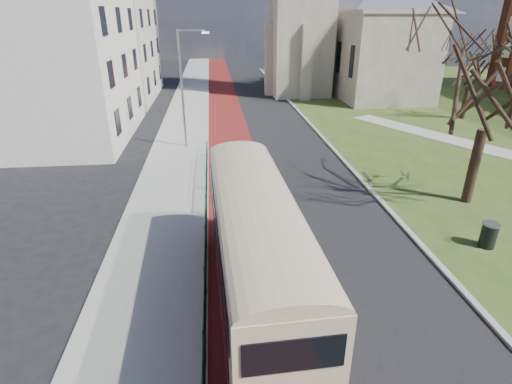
{
  "coord_description": "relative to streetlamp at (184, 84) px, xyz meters",
  "views": [
    {
      "loc": [
        -2.41,
        -10.5,
        9.04
      ],
      "look_at": [
        -0.73,
        5.1,
        2.0
      ],
      "focal_mm": 28.0,
      "sensor_mm": 36.0,
      "label": 1
    }
  ],
  "objects": [
    {
      "name": "ground",
      "position": [
        4.35,
        -18.0,
        -4.59
      ],
      "size": [
        160.0,
        160.0,
        0.0
      ],
      "primitive_type": "plane",
      "color": "black",
      "rests_on": "ground"
    },
    {
      "name": "road_carriageway",
      "position": [
        5.85,
        2.0,
        -4.59
      ],
      "size": [
        9.0,
        120.0,
        0.01
      ],
      "primitive_type": "cube",
      "color": "black",
      "rests_on": "ground"
    },
    {
      "name": "bus_lane",
      "position": [
        3.15,
        2.0,
        -4.59
      ],
      "size": [
        3.4,
        120.0,
        0.01
      ],
      "primitive_type": "cube",
      "color": "#591414",
      "rests_on": "ground"
    },
    {
      "name": "pavement_west",
      "position": [
        -0.65,
        2.0,
        -4.53
      ],
      "size": [
        4.0,
        120.0,
        0.12
      ],
      "primitive_type": "cube",
      "color": "gray",
      "rests_on": "ground"
    },
    {
      "name": "kerb_west",
      "position": [
        1.35,
        2.0,
        -4.53
      ],
      "size": [
        0.25,
        120.0,
        0.13
      ],
      "primitive_type": "cube",
      "color": "#999993",
      "rests_on": "ground"
    },
    {
      "name": "kerb_east",
      "position": [
        10.45,
        4.0,
        -4.53
      ],
      "size": [
        0.25,
        80.0,
        0.13
      ],
      "primitive_type": "cube",
      "color": "#999993",
      "rests_on": "ground"
    },
    {
      "name": "pedestrian_railing",
      "position": [
        1.4,
        -14.0,
        -4.04
      ],
      "size": [
        0.07,
        24.0,
        1.12
      ],
      "color": "#0B321A",
      "rests_on": "ground"
    },
    {
      "name": "street_block_near",
      "position": [
        -9.65,
        4.0,
        1.92
      ],
      "size": [
        10.3,
        14.3,
        13.0
      ],
      "color": "silver",
      "rests_on": "ground"
    },
    {
      "name": "street_block_far",
      "position": [
        -9.65,
        20.0,
        1.17
      ],
      "size": [
        10.3,
        16.3,
        11.5
      ],
      "color": "#B5AD99",
      "rests_on": "ground"
    },
    {
      "name": "streetlamp",
      "position": [
        0.0,
        0.0,
        0.0
      ],
      "size": [
        2.13,
        0.18,
        8.0
      ],
      "color": "gray",
      "rests_on": "pavement_west"
    },
    {
      "name": "bus",
      "position": [
        3.04,
        -18.09,
        -2.2
      ],
      "size": [
        2.69,
        10.13,
        4.2
      ],
      "rotation": [
        0.0,
        0.0,
        0.04
      ],
      "color": "maroon",
      "rests_on": "ground"
    },
    {
      "name": "winter_tree_near",
      "position": [
        14.91,
        -10.89,
        2.3
      ],
      "size": [
        8.19,
        8.19,
        9.9
      ],
      "rotation": [
        0.0,
        0.0,
        0.25
      ],
      "color": "#2F2017",
      "rests_on": "grass_green"
    },
    {
      "name": "winter_tree_far",
      "position": [
        25.05,
        6.12,
        0.68
      ],
      "size": [
        6.27,
        6.27,
        7.57
      ],
      "rotation": [
        0.0,
        0.0,
        -0.25
      ],
      "color": "black",
      "rests_on": "grass_green"
    },
    {
      "name": "litter_bin",
      "position": [
        13.15,
        -15.18,
        -4.0
      ],
      "size": [
        0.71,
        0.71,
        1.1
      ],
      "rotation": [
        0.0,
        0.0,
        -0.04
      ],
      "color": "black",
      "rests_on": "grass_green"
    }
  ]
}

